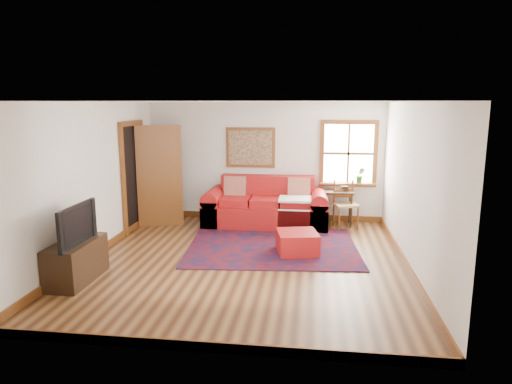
# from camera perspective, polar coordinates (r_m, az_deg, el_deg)

# --- Properties ---
(ground) EXTENTS (5.50, 5.50, 0.00)m
(ground) POSITION_cam_1_polar(r_m,az_deg,el_deg) (7.37, -1.29, -8.61)
(ground) COLOR #422411
(ground) RESTS_ON ground
(room_envelope) EXTENTS (5.04, 5.54, 2.52)m
(room_envelope) POSITION_cam_1_polar(r_m,az_deg,el_deg) (7.00, -1.33, 4.26)
(room_envelope) COLOR silver
(room_envelope) RESTS_ON ground
(window) EXTENTS (1.18, 0.20, 1.38)m
(window) POSITION_cam_1_polar(r_m,az_deg,el_deg) (9.66, 11.64, 3.91)
(window) COLOR white
(window) RESTS_ON ground
(doorway) EXTENTS (0.89, 1.08, 2.14)m
(doorway) POSITION_cam_1_polar(r_m,az_deg,el_deg) (9.34, -13.18, 2.09)
(doorway) COLOR black
(doorway) RESTS_ON ground
(framed_artwork) EXTENTS (1.05, 0.07, 0.85)m
(framed_artwork) POSITION_cam_1_polar(r_m,az_deg,el_deg) (9.71, -0.71, 5.57)
(framed_artwork) COLOR brown
(framed_artwork) RESTS_ON ground
(persian_rug) EXTENTS (3.10, 2.57, 0.02)m
(persian_rug) POSITION_cam_1_polar(r_m,az_deg,el_deg) (8.04, 2.08, -6.83)
(persian_rug) COLOR #560C11
(persian_rug) RESTS_ON ground
(red_leather_sofa) EXTENTS (2.52, 1.04, 0.99)m
(red_leather_sofa) POSITION_cam_1_polar(r_m,az_deg,el_deg) (9.42, 1.30, -2.14)
(red_leather_sofa) COLOR #A91517
(red_leather_sofa) RESTS_ON ground
(red_ottoman) EXTENTS (0.77, 0.77, 0.37)m
(red_ottoman) POSITION_cam_1_polar(r_m,az_deg,el_deg) (7.70, 5.18, -6.32)
(red_ottoman) COLOR #A91517
(red_ottoman) RESTS_ON ground
(side_table) EXTENTS (0.60, 0.45, 0.71)m
(side_table) POSITION_cam_1_polar(r_m,az_deg,el_deg) (9.48, 10.28, -0.60)
(side_table) COLOR #301D10
(side_table) RESTS_ON ground
(ladder_back_chair) EXTENTS (0.54, 0.53, 0.95)m
(ladder_back_chair) POSITION_cam_1_polar(r_m,az_deg,el_deg) (9.36, 11.06, -1.27)
(ladder_back_chair) COLOR tan
(ladder_back_chair) RESTS_ON ground
(media_cabinet) EXTENTS (0.47, 1.04, 0.57)m
(media_cabinet) POSITION_cam_1_polar(r_m,az_deg,el_deg) (6.98, -21.54, -8.07)
(media_cabinet) COLOR #301D10
(media_cabinet) RESTS_ON ground
(television) EXTENTS (0.13, 0.97, 0.56)m
(television) POSITION_cam_1_polar(r_m,az_deg,el_deg) (6.73, -22.13, -3.77)
(television) COLOR black
(television) RESTS_ON media_cabinet
(candle_hurricane) EXTENTS (0.12, 0.12, 0.18)m
(candle_hurricane) POSITION_cam_1_polar(r_m,az_deg,el_deg) (7.21, -19.76, -4.23)
(candle_hurricane) COLOR silver
(candle_hurricane) RESTS_ON media_cabinet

